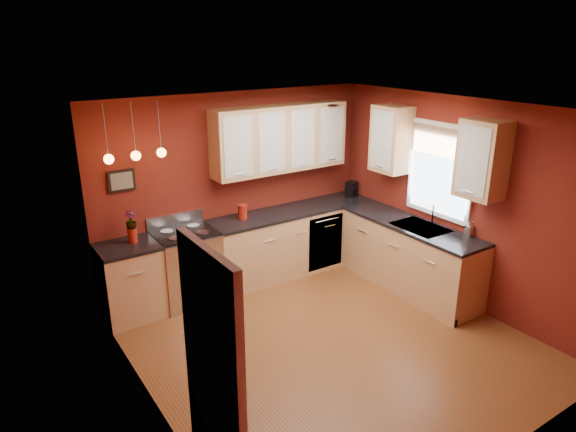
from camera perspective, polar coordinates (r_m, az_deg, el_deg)
floor at (r=6.00m, az=4.59°, el=-13.73°), size 4.20×4.20×0.00m
ceiling at (r=5.07m, az=5.39°, el=11.66°), size 4.00×4.20×0.02m
wall_back at (r=7.07m, az=-5.69°, el=3.11°), size 4.00×0.02×2.60m
wall_front at (r=4.15m, az=23.62°, el=-10.87°), size 4.00×0.02×2.60m
wall_left at (r=4.53m, az=-15.44°, el=-7.24°), size 0.02×4.20×2.60m
wall_right at (r=6.77m, az=18.33°, el=1.45°), size 0.02×4.20×2.60m
base_cabinets_back_left at (r=6.55m, az=-17.06°, el=-7.08°), size 0.70×0.60×0.90m
base_cabinets_back_right at (r=7.47m, az=0.57°, el=-2.81°), size 2.54×0.60×0.90m
base_cabinets_right at (r=7.12m, az=13.28°, el=-4.52°), size 0.60×2.10×0.90m
counter_back_left at (r=6.36m, az=-17.47°, el=-3.28°), size 0.70×0.62×0.04m
counter_back_right at (r=7.30m, az=0.58°, el=0.60°), size 2.54×0.62×0.04m
counter_right at (r=6.94m, az=13.58°, el=-0.97°), size 0.62×2.10×0.04m
gas_range at (r=6.74m, az=-11.16°, el=-5.47°), size 0.76×0.64×1.11m
dishwasher_front at (r=7.45m, az=4.18°, el=-2.91°), size 0.60×0.02×0.80m
sink at (r=6.86m, az=14.49°, el=-1.37°), size 0.50×0.70×0.33m
window at (r=6.83m, az=16.59°, el=5.17°), size 0.06×1.02×1.22m
door_left_wall at (r=3.72m, az=-8.20°, el=-18.10°), size 0.12×0.82×2.05m
upper_cabinets_back at (r=7.07m, az=-0.85°, el=8.62°), size 2.00×0.35×0.90m
upper_cabinets_right at (r=6.68m, az=15.80°, el=7.24°), size 0.35×1.95×0.90m
wall_picture at (r=6.41m, az=-18.01°, el=3.76°), size 0.32×0.03×0.26m
pendant_lights at (r=6.04m, az=-16.56°, el=6.51°), size 0.71×0.11×0.66m
red_canister at (r=6.91m, az=-5.07°, el=0.48°), size 0.13×0.13×0.20m
red_vase at (r=6.38m, az=-16.90°, el=-2.08°), size 0.11×0.11×0.18m
flowers at (r=6.32m, az=-17.07°, el=-0.49°), size 0.17×0.17×0.24m
coffee_maker at (r=7.92m, az=7.10°, el=2.93°), size 0.19×0.18×0.23m
soap_pump at (r=6.68m, az=19.49°, el=-1.30°), size 0.09×0.10×0.20m
dish_towel at (r=6.44m, az=-10.08°, el=-6.23°), size 0.21×0.01×0.28m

